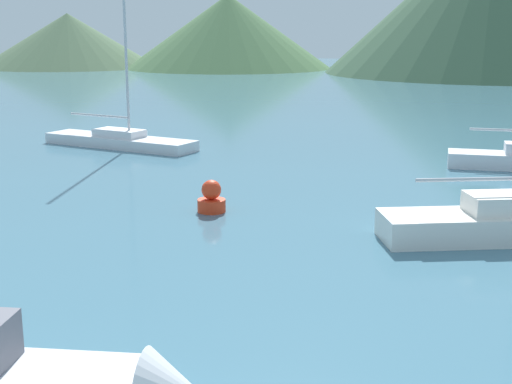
{
  "coord_description": "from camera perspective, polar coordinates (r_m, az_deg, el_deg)",
  "views": [
    {
      "loc": [
        5.46,
        -3.0,
        5.39
      ],
      "look_at": [
        -0.49,
        14.0,
        1.2
      ],
      "focal_mm": 50.0,
      "sensor_mm": 36.0,
      "label": 1
    }
  ],
  "objects": [
    {
      "name": "sailboat_inner",
      "position": [
        33.3,
        -10.85,
        4.24
      ],
      "size": [
        7.83,
        2.93,
        10.62
      ],
      "rotation": [
        0.0,
        0.0,
        -0.17
      ],
      "color": "silver",
      "rests_on": "ground_plane"
    },
    {
      "name": "sailboat_outer",
      "position": [
        19.5,
        19.17,
        -2.2
      ],
      "size": [
        6.46,
        4.14,
        8.68
      ],
      "rotation": [
        0.0,
        0.0,
        0.43
      ],
      "color": "white",
      "rests_on": "ground_plane"
    },
    {
      "name": "buoy_marker",
      "position": [
        21.22,
        -3.58,
        -0.54
      ],
      "size": [
        0.84,
        0.84,
        0.97
      ],
      "color": "red",
      "rests_on": "ground_plane"
    },
    {
      "name": "hill_west",
      "position": [
        102.77,
        -14.78,
        11.66
      ],
      "size": [
        24.06,
        24.06,
        7.19
      ],
      "color": "#4C6647",
      "rests_on": "ground_plane"
    },
    {
      "name": "hill_central",
      "position": [
        96.78,
        -2.24,
        12.71
      ],
      "size": [
        27.4,
        27.4,
        9.56
      ],
      "color": "#476B42",
      "rests_on": "ground_plane"
    }
  ]
}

